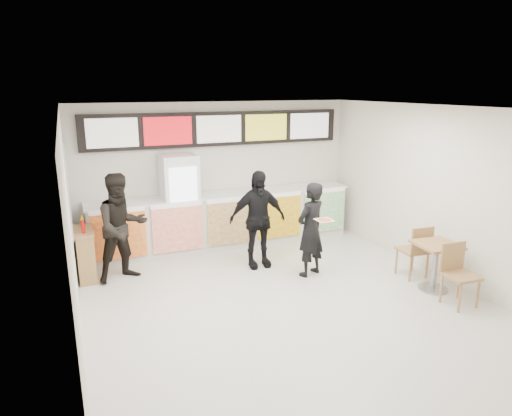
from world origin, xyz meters
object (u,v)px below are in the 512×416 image
customer_left (122,227)px  cafe_table (436,258)px  service_counter (225,220)px  customer_mid (257,219)px  drinks_fridge (180,204)px  condiment_ledge (86,254)px  customer_main (311,230)px

customer_left → cafe_table: customer_left is taller
service_counter → customer_mid: (0.19, -1.32, 0.34)m
service_counter → cafe_table: bearing=-53.9°
customer_left → drinks_fridge: bearing=21.7°
customer_left → condiment_ledge: size_ratio=1.78×
drinks_fridge → customer_mid: bearing=-49.8°
service_counter → customer_left: bearing=-156.0°
customer_left → customer_main: bearing=-35.9°
customer_main → customer_left: bearing=-41.3°
cafe_table → drinks_fridge: bearing=139.7°
customer_mid → service_counter: bearing=101.6°
drinks_fridge → customer_mid: (1.13, -1.33, -0.08)m
customer_main → cafe_table: customer_main is taller
customer_left → condiment_ledge: 0.84m
customer_mid → cafe_table: 3.14m
condiment_ledge → cafe_table: bearing=-27.2°
service_counter → condiment_ledge: size_ratio=5.21×
cafe_table → condiment_ledge: bearing=157.5°
service_counter → customer_left: customer_left is taller
drinks_fridge → customer_mid: 1.75m
customer_left → customer_mid: customer_left is taller
condiment_ledge → customer_mid: bearing=-11.8°
condiment_ledge → customer_main: bearing=-20.4°
cafe_table → service_counter: bearing=130.9°
service_counter → cafe_table: 4.24m
customer_main → customer_mid: 1.03m
drinks_fridge → customer_mid: size_ratio=1.09×
drinks_fridge → customer_left: 1.61m
service_counter → customer_mid: size_ratio=3.03×
drinks_fridge → cafe_table: size_ratio=1.19×
service_counter → cafe_table: service_counter is taller
drinks_fridge → customer_main: size_ratio=1.18×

